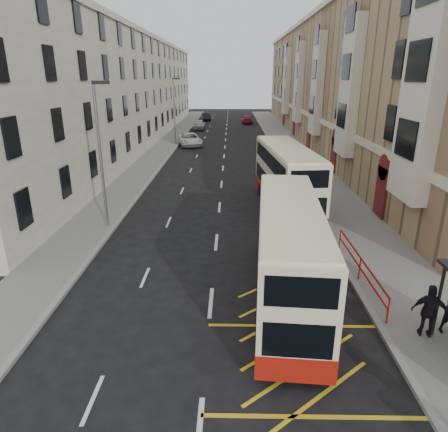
{
  "coord_description": "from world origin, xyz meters",
  "views": [
    {
      "loc": [
        0.75,
        -9.57,
        8.38
      ],
      "look_at": [
        0.43,
        8.75,
        1.92
      ],
      "focal_mm": 32.0,
      "sensor_mm": 36.0,
      "label": 1
    }
  ],
  "objects_px": {
    "street_lamp_far": "(175,107)",
    "car_dark": "(206,117)",
    "street_lamp_near": "(101,148)",
    "pedestrian_far": "(430,311)",
    "car_red": "(247,120)",
    "double_decker_rear": "(286,178)",
    "double_decker_front": "(288,253)",
    "car_silver": "(199,125)",
    "white_van": "(190,140)"
  },
  "relations": [
    {
      "from": "double_decker_rear",
      "to": "pedestrian_far",
      "type": "bearing_deg",
      "value": -83.12
    },
    {
      "from": "double_decker_rear",
      "to": "car_dark",
      "type": "bearing_deg",
      "value": 93.53
    },
    {
      "from": "street_lamp_far",
      "to": "double_decker_rear",
      "type": "bearing_deg",
      "value": -67.95
    },
    {
      "from": "street_lamp_far",
      "to": "car_dark",
      "type": "xyz_separation_m",
      "value": [
        2.16,
        28.93,
        -3.92
      ]
    },
    {
      "from": "pedestrian_far",
      "to": "car_dark",
      "type": "xyz_separation_m",
      "value": [
        -11.49,
        69.1,
        -0.37
      ]
    },
    {
      "from": "pedestrian_far",
      "to": "car_silver",
      "type": "bearing_deg",
      "value": -61.35
    },
    {
      "from": "street_lamp_far",
      "to": "car_silver",
      "type": "xyz_separation_m",
      "value": [
        1.83,
        14.96,
        -3.84
      ]
    },
    {
      "from": "white_van",
      "to": "pedestrian_far",
      "type": "bearing_deg",
      "value": -87.46
    },
    {
      "from": "street_lamp_near",
      "to": "car_dark",
      "type": "xyz_separation_m",
      "value": [
        2.16,
        58.93,
        -3.92
      ]
    },
    {
      "from": "street_lamp_near",
      "to": "car_red",
      "type": "bearing_deg",
      "value": 79.37
    },
    {
      "from": "double_decker_front",
      "to": "double_decker_rear",
      "type": "bearing_deg",
      "value": 87.6
    },
    {
      "from": "double_decker_front",
      "to": "white_van",
      "type": "bearing_deg",
      "value": 105.95
    },
    {
      "from": "street_lamp_near",
      "to": "double_decker_rear",
      "type": "bearing_deg",
      "value": 18.6
    },
    {
      "from": "white_van",
      "to": "car_silver",
      "type": "height_order",
      "value": "car_silver"
    },
    {
      "from": "double_decker_front",
      "to": "car_dark",
      "type": "bearing_deg",
      "value": 100.7
    },
    {
      "from": "double_decker_front",
      "to": "double_decker_rear",
      "type": "xyz_separation_m",
      "value": [
        1.39,
        11.32,
        0.12
      ]
    },
    {
      "from": "car_dark",
      "to": "car_red",
      "type": "distance_m",
      "value": 9.36
    },
    {
      "from": "double_decker_front",
      "to": "car_silver",
      "type": "distance_m",
      "value": 53.23
    },
    {
      "from": "white_van",
      "to": "car_dark",
      "type": "distance_m",
      "value": 29.97
    },
    {
      "from": "street_lamp_near",
      "to": "white_van",
      "type": "xyz_separation_m",
      "value": [
        1.93,
        28.96,
        -3.87
      ]
    },
    {
      "from": "street_lamp_near",
      "to": "pedestrian_far",
      "type": "height_order",
      "value": "street_lamp_near"
    },
    {
      "from": "double_decker_front",
      "to": "car_red",
      "type": "relative_size",
      "value": 2.08
    },
    {
      "from": "street_lamp_near",
      "to": "pedestrian_far",
      "type": "xyz_separation_m",
      "value": [
        13.65,
        -10.17,
        -3.55
      ]
    },
    {
      "from": "street_lamp_far",
      "to": "pedestrian_far",
      "type": "bearing_deg",
      "value": -71.23
    },
    {
      "from": "car_silver",
      "to": "car_red",
      "type": "bearing_deg",
      "value": 47.09
    },
    {
      "from": "white_van",
      "to": "car_silver",
      "type": "xyz_separation_m",
      "value": [
        -0.1,
        16.0,
        0.03
      ]
    },
    {
      "from": "street_lamp_near",
      "to": "double_decker_front",
      "type": "xyz_separation_m",
      "value": [
        9.31,
        -7.72,
        -2.64
      ]
    },
    {
      "from": "street_lamp_near",
      "to": "street_lamp_far",
      "type": "relative_size",
      "value": 1.0
    },
    {
      "from": "street_lamp_near",
      "to": "double_decker_front",
      "type": "height_order",
      "value": "street_lamp_near"
    },
    {
      "from": "street_lamp_near",
      "to": "car_silver",
      "type": "height_order",
      "value": "street_lamp_near"
    },
    {
      "from": "street_lamp_far",
      "to": "street_lamp_near",
      "type": "bearing_deg",
      "value": -90.0
    },
    {
      "from": "car_silver",
      "to": "street_lamp_far",
      "type": "bearing_deg",
      "value": -97.48
    },
    {
      "from": "double_decker_rear",
      "to": "car_dark",
      "type": "xyz_separation_m",
      "value": [
        -8.54,
        55.33,
        -1.4
      ]
    },
    {
      "from": "street_lamp_near",
      "to": "double_decker_front",
      "type": "relative_size",
      "value": 0.8
    },
    {
      "from": "car_silver",
      "to": "white_van",
      "type": "bearing_deg",
      "value": -90.15
    },
    {
      "from": "double_decker_rear",
      "to": "car_silver",
      "type": "relative_size",
      "value": 2.26
    },
    {
      "from": "street_lamp_far",
      "to": "car_red",
      "type": "relative_size",
      "value": 1.66
    },
    {
      "from": "street_lamp_near",
      "to": "white_van",
      "type": "distance_m",
      "value": 29.28
    },
    {
      "from": "street_lamp_far",
      "to": "double_decker_rear",
      "type": "distance_m",
      "value": 28.6
    },
    {
      "from": "street_lamp_near",
      "to": "car_dark",
      "type": "bearing_deg",
      "value": 87.91
    },
    {
      "from": "pedestrian_far",
      "to": "double_decker_front",
      "type": "bearing_deg",
      "value": -12.83
    },
    {
      "from": "pedestrian_far",
      "to": "car_red",
      "type": "bearing_deg",
      "value": -70.33
    },
    {
      "from": "street_lamp_near",
      "to": "car_dark",
      "type": "height_order",
      "value": "street_lamp_near"
    },
    {
      "from": "street_lamp_near",
      "to": "street_lamp_far",
      "type": "xyz_separation_m",
      "value": [
        0.0,
        30.0,
        0.0
      ]
    },
    {
      "from": "double_decker_front",
      "to": "car_dark",
      "type": "xyz_separation_m",
      "value": [
        -7.15,
        66.65,
        -1.28
      ]
    },
    {
      "from": "pedestrian_far",
      "to": "car_silver",
      "type": "relative_size",
      "value": 0.4
    },
    {
      "from": "street_lamp_far",
      "to": "white_van",
      "type": "distance_m",
      "value": 4.45
    },
    {
      "from": "double_decker_rear",
      "to": "white_van",
      "type": "relative_size",
      "value": 1.92
    },
    {
      "from": "street_lamp_near",
      "to": "double_decker_front",
      "type": "bearing_deg",
      "value": -39.69
    },
    {
      "from": "car_silver",
      "to": "pedestrian_far",
      "type": "bearing_deg",
      "value": -78.4
    }
  ]
}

